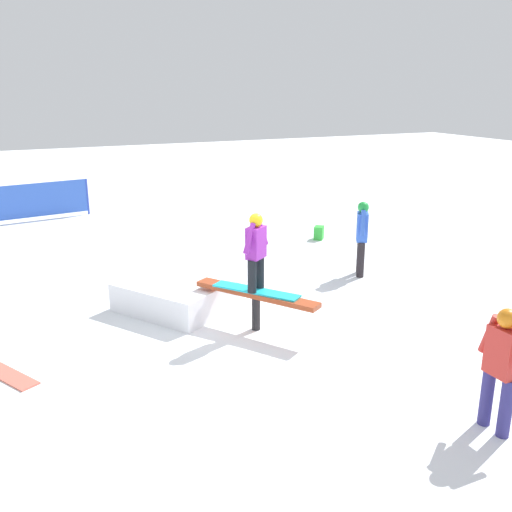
% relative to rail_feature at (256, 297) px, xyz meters
% --- Properties ---
extents(ground_plane, '(60.00, 60.00, 0.00)m').
position_rel_rail_feature_xyz_m(ground_plane, '(0.00, 0.00, -0.56)').
color(ground_plane, white).
extents(rail_feature, '(2.02, 1.44, 0.66)m').
position_rel_rail_feature_xyz_m(rail_feature, '(0.00, 0.00, 0.00)').
color(rail_feature, black).
rests_on(rail_feature, ground).
extents(snow_kicker_ramp, '(2.33, 2.23, 0.51)m').
position_rel_rail_feature_xyz_m(snow_kicker_ramp, '(-1.44, -0.92, -0.31)').
color(snow_kicker_ramp, white).
rests_on(snow_kicker_ramp, ground).
extents(main_rider_on_rail, '(1.37, 1.11, 1.29)m').
position_rel_rail_feature_xyz_m(main_rider_on_rail, '(0.00, 0.00, 0.73)').
color(main_rider_on_rail, '#1CBFCE').
rests_on(main_rider_on_rail, rail_feature).
extents(bystander_blue, '(0.62, 0.44, 1.57)m').
position_rel_rail_feature_xyz_m(bystander_blue, '(-1.63, 3.16, 0.32)').
color(bystander_blue, black).
rests_on(bystander_blue, ground).
extents(bystander_red, '(0.67, 0.23, 1.52)m').
position_rel_rail_feature_xyz_m(bystander_red, '(3.73, 1.33, 0.29)').
color(bystander_red, navy).
rests_on(bystander_red, ground).
extents(loose_snowboard_coral, '(1.23, 0.85, 0.02)m').
position_rel_rail_feature_xyz_m(loose_snowboard_coral, '(-0.07, -3.81, -0.55)').
color(loose_snowboard_coral, '#DF6B58').
rests_on(loose_snowboard_coral, ground).
extents(backpack_on_snow, '(0.37, 0.36, 0.34)m').
position_rel_rail_feature_xyz_m(backpack_on_snow, '(-4.49, 3.86, -0.39)').
color(backpack_on_snow, green).
rests_on(backpack_on_snow, ground).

